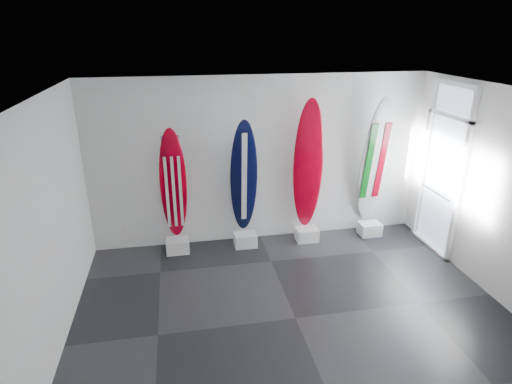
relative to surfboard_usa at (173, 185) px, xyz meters
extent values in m
plane|color=black|center=(1.55, -2.28, -1.24)|extent=(6.00, 6.00, 0.00)
plane|color=white|center=(1.55, -2.28, 1.76)|extent=(6.00, 6.00, 0.00)
plane|color=white|center=(1.55, 0.22, 0.26)|extent=(6.00, 0.00, 6.00)
plane|color=white|center=(1.55, -4.78, 0.26)|extent=(6.00, 0.00, 6.00)
plane|color=white|center=(-1.45, -2.28, 0.26)|extent=(0.00, 5.00, 5.00)
plane|color=white|center=(4.55, -2.28, 0.26)|extent=(0.00, 5.00, 5.00)
cube|color=white|center=(0.00, -0.10, -1.12)|extent=(0.40, 0.30, 0.24)
ellipsoid|color=#970012|center=(0.00, 0.00, 0.00)|extent=(0.46, 0.25, 2.00)
cube|color=white|center=(1.21, -0.10, -1.12)|extent=(0.40, 0.30, 0.24)
ellipsoid|color=black|center=(1.21, 0.00, 0.05)|extent=(0.48, 0.33, 2.10)
cube|color=white|center=(2.37, -0.10, -1.12)|extent=(0.40, 0.30, 0.24)
ellipsoid|color=#970012|center=(2.37, 0.00, 0.20)|extent=(0.55, 0.20, 2.40)
cube|color=white|center=(3.62, -0.10, -1.12)|extent=(0.40, 0.30, 0.24)
ellipsoid|color=silver|center=(3.62, 0.00, 0.20)|extent=(0.58, 0.47, 2.41)
cube|color=silver|center=(-0.90, 0.20, -0.89)|extent=(0.09, 0.02, 0.13)
camera|label=1|loc=(0.12, -6.91, 2.50)|focal=29.89mm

